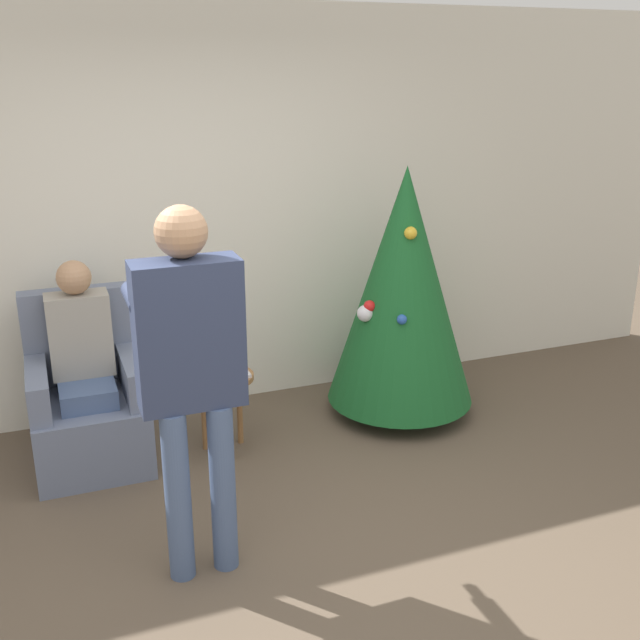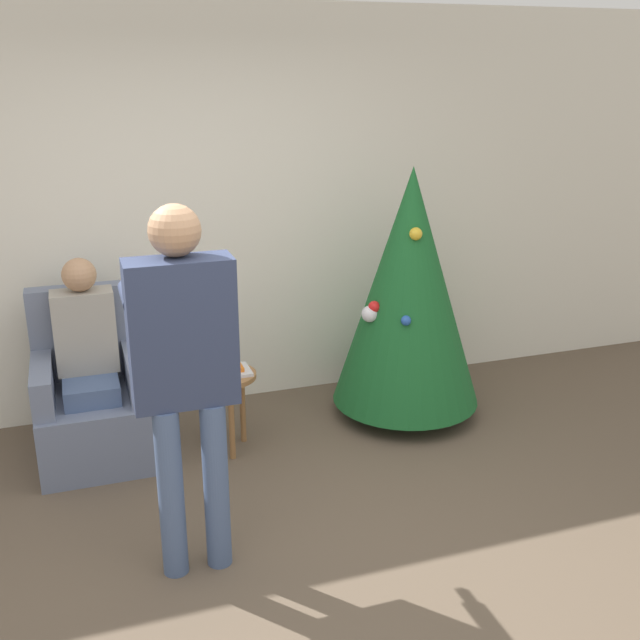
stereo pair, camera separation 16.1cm
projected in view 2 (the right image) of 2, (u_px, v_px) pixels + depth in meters
ground_plane at (278, 595)px, 3.42m from camera, size 14.00×14.00×0.00m
wall_back at (184, 216)px, 4.99m from camera, size 8.00×0.06×2.70m
christmas_tree at (409, 288)px, 4.95m from camera, size 1.00×1.00×1.70m
armchair at (93, 401)px, 4.60m from camera, size 0.66×0.75×1.01m
person_seated at (87, 353)px, 4.46m from camera, size 0.36×0.46×1.24m
person_standing at (184, 358)px, 3.33m from camera, size 0.48×0.57×1.75m
side_stool at (226, 387)px, 4.60m from camera, size 0.38×0.38×0.51m
laptop at (225, 372)px, 4.57m from camera, size 0.31×0.21×0.02m
book at (225, 369)px, 4.56m from camera, size 0.21×0.13×0.02m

